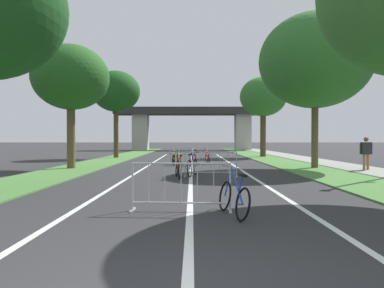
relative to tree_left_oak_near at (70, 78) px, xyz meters
name	(u,v)px	position (x,y,z in m)	size (l,w,h in m)	color
grass_verge_left	(110,160)	(0.26, 7.65, -4.68)	(2.80, 55.78, 0.05)	#477A38
grass_verge_right	(272,160)	(12.18, 7.65, -4.68)	(2.80, 55.78, 0.05)	#477A38
sidewalk_path_right	(307,160)	(14.76, 7.65, -4.67)	(2.37, 55.78, 0.08)	gray
lane_stripe_center	(191,167)	(6.22, 0.97, -4.70)	(0.14, 32.27, 0.01)	silver
lane_stripe_right_lane	(237,167)	(8.72, 0.97, -4.70)	(0.14, 32.27, 0.01)	silver
lane_stripe_left_lane	(145,167)	(3.71, 0.97, -4.70)	(0.14, 32.27, 0.01)	silver
overpass_bridge	(191,119)	(6.22, 30.93, -0.45)	(21.16, 3.82, 5.88)	#2D2D30
tree_left_oak_near	(70,78)	(0.00, 0.00, 0.00)	(3.93, 3.93, 6.41)	brown
tree_left_oak_mid	(115,92)	(0.10, 10.40, 0.66)	(3.88, 3.88, 7.06)	#4C3823
tree_right_cypress_far	(315,61)	(12.74, 0.35, 0.96)	(5.86, 5.86, 8.17)	brown
tree_right_maple_mid	(263,97)	(12.37, 12.08, 0.43)	(3.98, 3.98, 6.88)	#4C3823
crowd_barrier_nearest	(181,187)	(6.02, -10.69, -4.19)	(2.20, 0.55, 1.05)	#ADADB2
crowd_barrier_second	(210,164)	(7.04, -3.75, -4.19)	(2.19, 0.52, 1.05)	#ADADB2
crowd_barrier_third	(188,156)	(6.03, 3.20, -4.19)	(2.18, 0.47, 1.05)	#ADADB2
bicycle_yellow_0	(173,159)	(5.16, 2.73, -4.35)	(0.49, 1.70, 0.89)	black
bicycle_red_1	(207,158)	(7.24, 3.79, -4.34)	(0.48, 1.70, 0.94)	black
bicycle_green_2	(178,158)	(5.45, 3.59, -4.35)	(0.55, 1.72, 0.95)	black
bicycle_orange_3	(178,168)	(5.73, -4.21, -4.33)	(0.53, 1.68, 1.00)	black
bicycle_purple_4	(192,167)	(6.28, -3.38, -4.32)	(0.56, 1.73, 0.99)	black
bicycle_white_5	(192,159)	(6.30, 2.74, -4.32)	(0.50, 1.73, 1.01)	black
bicycle_blue_6	(233,198)	(7.11, -11.16, -4.34)	(0.56, 1.67, 1.00)	black
pedestrian_with_backpack	(365,150)	(14.64, -1.30, -3.70)	(0.60, 0.28, 1.66)	olive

